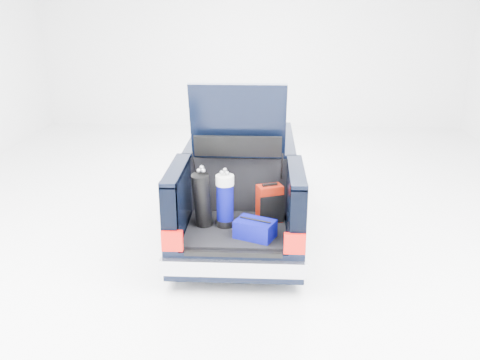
# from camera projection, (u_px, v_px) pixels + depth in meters

# --- Properties ---
(ground) EXTENTS (14.00, 14.00, 0.00)m
(ground) POSITION_uv_depth(u_px,v_px,m) (242.00, 223.00, 8.38)
(ground) COLOR white
(ground) RESTS_ON ground
(car) EXTENTS (1.87, 4.65, 2.47)m
(car) POSITION_uv_depth(u_px,v_px,m) (242.00, 183.00, 8.25)
(car) COLOR black
(car) RESTS_ON ground
(red_suitcase) EXTENTS (0.38, 0.32, 0.55)m
(red_suitcase) POSITION_uv_depth(u_px,v_px,m) (269.00, 204.00, 6.90)
(red_suitcase) COLOR #700F03
(red_suitcase) RESTS_ON car
(black_golf_bag) EXTENTS (0.34, 0.38, 0.84)m
(black_golf_bag) POSITION_uv_depth(u_px,v_px,m) (202.00, 200.00, 6.71)
(black_golf_bag) COLOR black
(black_golf_bag) RESTS_ON car
(blue_golf_bag) EXTENTS (0.30, 0.30, 0.81)m
(blue_golf_bag) POSITION_uv_depth(u_px,v_px,m) (225.00, 200.00, 6.73)
(blue_golf_bag) COLOR black
(blue_golf_bag) RESTS_ON car
(blue_duffel) EXTENTS (0.57, 0.49, 0.26)m
(blue_duffel) POSITION_uv_depth(u_px,v_px,m) (255.00, 229.00, 6.47)
(blue_duffel) COLOR #040465
(blue_duffel) RESTS_ON car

